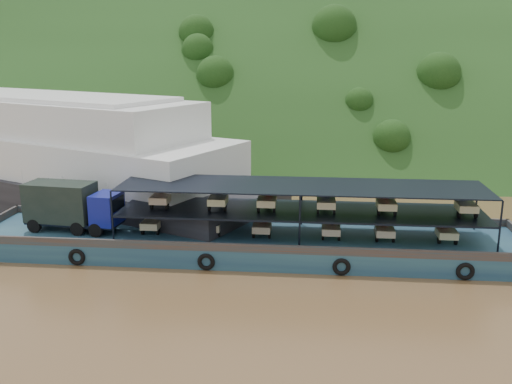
# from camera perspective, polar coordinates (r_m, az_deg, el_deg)

# --- Properties ---
(ground) EXTENTS (160.00, 160.00, 0.00)m
(ground) POSITION_cam_1_polar(r_m,az_deg,el_deg) (37.59, 2.59, -5.92)
(ground) COLOR brown
(ground) RESTS_ON ground
(hillside) EXTENTS (140.00, 39.60, 39.60)m
(hillside) POSITION_cam_1_polar(r_m,az_deg,el_deg) (72.45, 4.20, 3.83)
(hillside) COLOR #1B3613
(hillside) RESTS_ON ground
(cargo_barge) EXTENTS (35.00, 7.18, 4.54)m
(cargo_barge) POSITION_cam_1_polar(r_m,az_deg,el_deg) (37.19, -2.09, -4.35)
(cargo_barge) COLOR #16314E
(cargo_barge) RESTS_ON ground
(passenger_ferry) EXTENTS (45.67, 29.13, 9.13)m
(passenger_ferry) POSITION_cam_1_polar(r_m,az_deg,el_deg) (54.29, -21.08, 3.71)
(passenger_ferry) COLOR black
(passenger_ferry) RESTS_ON ground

